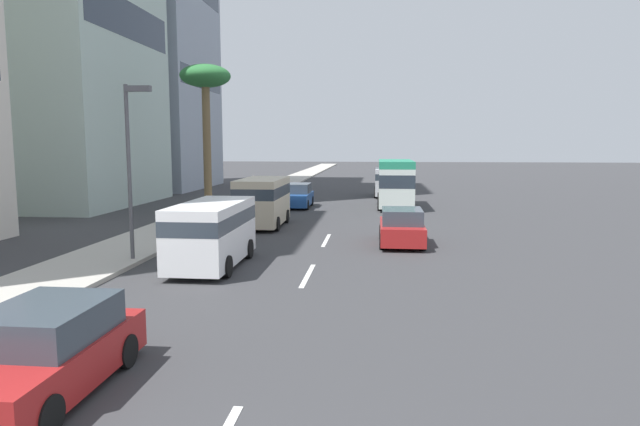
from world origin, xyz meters
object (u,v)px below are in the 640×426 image
(minibus_lead, at_px, (395,182))
(car_second, at_px, (402,227))
(car_sixth, at_px, (44,353))
(car_seventh, at_px, (297,196))
(street_lamp, at_px, (131,151))
(palm_tree, at_px, (205,84))
(van_third, at_px, (388,181))
(van_fourth, at_px, (212,230))
(van_fifth, at_px, (263,199))

(minibus_lead, height_order, car_second, minibus_lead)
(car_second, distance_m, car_sixth, 16.37)
(car_sixth, bearing_deg, minibus_lead, 166.66)
(car_seventh, xyz_separation_m, street_lamp, (-17.97, 3.31, 3.24))
(car_seventh, bearing_deg, palm_tree, -78.25)
(street_lamp, bearing_deg, palm_tree, 8.47)
(car_second, bearing_deg, van_third, 0.48)
(minibus_lead, bearing_deg, car_seventh, 95.28)
(palm_tree, bearing_deg, car_sixth, -168.48)
(car_second, relative_size, van_fourth, 0.79)
(car_second, xyz_separation_m, van_fourth, (-5.00, 6.74, 0.56))
(car_second, height_order, van_fifth, van_fifth)
(car_second, relative_size, street_lamp, 0.65)
(car_sixth, height_order, car_seventh, car_seventh)
(car_sixth, distance_m, car_seventh, 28.27)
(van_fourth, xyz_separation_m, street_lamp, (0.36, 2.95, 2.71))
(minibus_lead, xyz_separation_m, street_lamp, (-18.58, 9.87, 2.27))
(car_second, distance_m, street_lamp, 11.23)
(car_sixth, relative_size, street_lamp, 0.67)
(van_third, bearing_deg, van_fourth, 166.18)
(van_fifth, xyz_separation_m, car_sixth, (-19.41, -0.25, -0.70))
(car_second, relative_size, car_sixth, 0.97)
(van_fifth, height_order, street_lamp, street_lamp)
(minibus_lead, height_order, van_fifth, minibus_lead)
(van_third, bearing_deg, car_second, -179.52)
(van_fifth, distance_m, car_seventh, 8.90)
(car_second, height_order, palm_tree, palm_tree)
(car_sixth, bearing_deg, car_seventh, 179.42)
(van_third, xyz_separation_m, van_fifth, (-17.19, 6.74, 0.12))
(van_fourth, height_order, palm_tree, palm_tree)
(street_lamp, bearing_deg, van_third, -19.88)
(car_seventh, bearing_deg, van_third, 143.33)
(car_seventh, relative_size, palm_tree, 0.45)
(car_sixth, xyz_separation_m, palm_tree, (27.06, 5.52, 7.36))
(minibus_lead, height_order, palm_tree, palm_tree)
(car_second, xyz_separation_m, van_third, (21.65, 0.18, 0.58))
(van_fifth, bearing_deg, minibus_lead, 143.14)
(van_fifth, bearing_deg, palm_tree, -145.46)
(car_second, bearing_deg, van_fifth, 57.17)
(car_second, height_order, van_fourth, van_fourth)
(van_third, bearing_deg, minibus_lead, -177.34)
(palm_tree, bearing_deg, van_fifth, -145.46)
(car_second, distance_m, van_fourth, 8.41)
(minibus_lead, xyz_separation_m, van_third, (7.72, 0.36, -0.42))
(van_fourth, height_order, van_fifth, van_fifth)
(minibus_lead, relative_size, car_seventh, 1.56)
(street_lamp, bearing_deg, van_fourth, -96.93)
(van_fourth, distance_m, car_sixth, 9.96)
(palm_tree, bearing_deg, street_lamp, -171.53)
(van_fourth, height_order, street_lamp, street_lamp)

